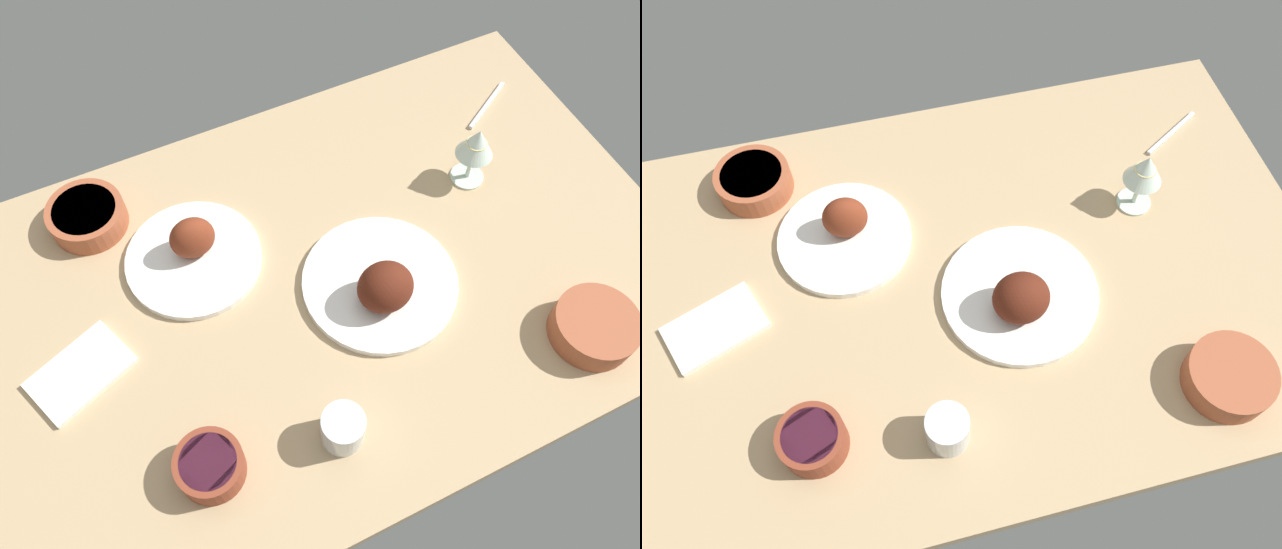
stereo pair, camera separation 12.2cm
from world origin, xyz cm
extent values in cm
cube|color=tan|center=(0.00, 0.00, 2.00)|extent=(140.00, 90.00, 4.00)
cylinder|color=white|center=(9.71, -5.99, 4.80)|extent=(29.63, 29.63, 1.60)
ellipsoid|color=#511E11|center=(8.45, -9.61, 10.12)|extent=(10.49, 9.40, 9.83)
cylinder|color=white|center=(-20.27, 14.41, 4.80)|extent=(26.39, 26.39, 1.60)
ellipsoid|color=maroon|center=(-19.28, 15.50, 9.98)|extent=(8.74, 6.49, 9.52)
cylinder|color=#A35133|center=(39.47, -31.49, 6.78)|extent=(15.24, 15.24, 5.56)
cylinder|color=#D6BC70|center=(39.47, -31.49, 9.06)|extent=(12.50, 12.50, 1.00)
cylinder|color=brown|center=(-31.40, -24.96, 7.06)|extent=(11.25, 11.25, 6.13)
cylinder|color=#4C192D|center=(-31.40, -24.96, 9.63)|extent=(9.22, 9.22, 1.00)
cylinder|color=#A35133|center=(-36.12, 31.67, 6.60)|extent=(15.23, 15.23, 5.20)
cylinder|color=white|center=(-36.12, 31.67, 8.70)|extent=(12.49, 12.49, 1.00)
cylinder|color=silver|center=(38.75, 9.17, 4.25)|extent=(7.00, 7.00, 0.50)
cylinder|color=silver|center=(38.75, 9.17, 8.00)|extent=(1.00, 1.00, 7.00)
cone|color=silver|center=(38.75, 9.17, 14.75)|extent=(7.60, 7.60, 6.50)
cylinder|color=beige|center=(38.75, 9.17, 13.30)|extent=(4.18, 4.18, 2.80)
cylinder|color=silver|center=(-9.70, -28.90, 7.94)|extent=(7.33, 7.33, 7.89)
cube|color=white|center=(-46.37, 0.93, 4.60)|extent=(19.99, 16.45, 1.20)
cube|color=silver|center=(53.78, 24.58, 4.40)|extent=(14.68, 9.25, 0.80)
camera|label=1|loc=(-26.48, -55.32, 111.66)|focal=36.26mm
camera|label=2|loc=(-15.00, -59.47, 111.66)|focal=36.26mm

